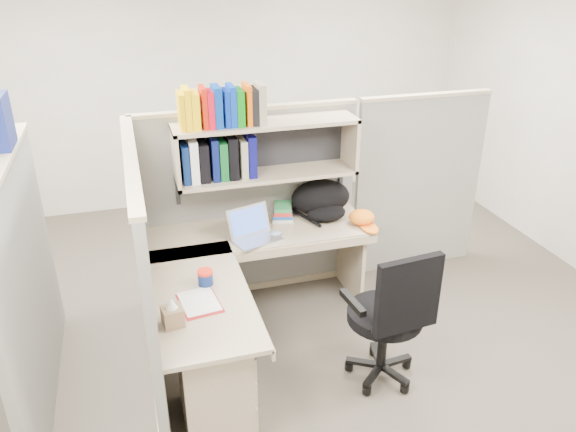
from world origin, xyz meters
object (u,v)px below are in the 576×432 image
object	(u,v)px
backpack	(323,200)
task_chair	(387,336)
desk	(231,334)
snack_canister	(205,277)
laptop	(256,226)

from	to	relation	value
backpack	task_chair	bearing A→B (deg)	-89.33
desk	snack_canister	distance (m)	0.41
snack_canister	task_chair	bearing A→B (deg)	-20.42
backpack	snack_canister	xyz separation A→B (m)	(-1.09, -0.77, -0.09)
backpack	task_chair	distance (m)	1.29
task_chair	laptop	bearing A→B (deg)	125.84
desk	backpack	xyz separation A→B (m)	(0.97, 0.95, 0.44)
desk	task_chair	bearing A→B (deg)	-13.08
desk	backpack	distance (m)	1.43
desk	snack_canister	xyz separation A→B (m)	(-0.12, 0.19, 0.34)
backpack	snack_canister	world-z (taller)	backpack
desk	laptop	bearing A→B (deg)	63.32
desk	laptop	distance (m)	0.87
backpack	task_chair	size ratio (longest dim) A/B	0.46
backpack	snack_canister	distance (m)	1.33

